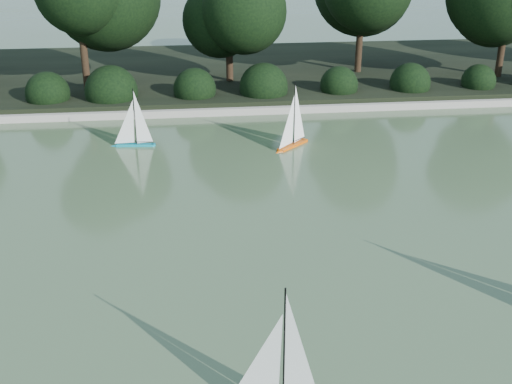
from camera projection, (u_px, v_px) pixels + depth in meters
ground at (221, 315)px, 8.33m from camera, size 80.00×80.00×0.00m
pond_coping at (198, 112)px, 16.48m from camera, size 40.00×0.35×0.18m
far_bank at (194, 74)px, 20.10m from camera, size 40.00×8.00×0.30m
shrub_hedge at (197, 89)px, 17.16m from camera, size 29.10×1.10×1.10m
sailboat_orange at (290, 137)px, 14.18m from camera, size 0.91×0.89×1.54m
sailboat_teal at (131, 137)px, 14.26m from camera, size 1.02×0.24×1.39m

